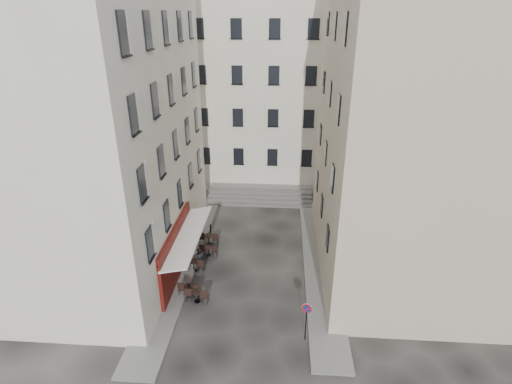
# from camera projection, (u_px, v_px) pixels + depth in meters

# --- Properties ---
(ground) EXTENTS (90.00, 90.00, 0.00)m
(ground) POSITION_uv_depth(u_px,v_px,m) (247.00, 289.00, 23.96)
(ground) COLOR black
(ground) RESTS_ON ground
(sidewalk_left) EXTENTS (2.00, 22.00, 0.12)m
(sidewalk_left) POSITION_uv_depth(u_px,v_px,m) (188.00, 249.00, 27.86)
(sidewalk_left) COLOR slate
(sidewalk_left) RESTS_ON ground
(sidewalk_right) EXTENTS (2.00, 18.00, 0.12)m
(sidewalk_right) POSITION_uv_depth(u_px,v_px,m) (319.00, 262.00, 26.37)
(sidewalk_right) COLOR slate
(sidewalk_right) RESTS_ON ground
(building_left) EXTENTS (12.20, 16.20, 20.60)m
(building_left) POSITION_uv_depth(u_px,v_px,m) (70.00, 104.00, 23.12)
(building_left) COLOR beige
(building_left) RESTS_ON ground
(building_right) EXTENTS (12.20, 14.20, 18.60)m
(building_right) POSITION_uv_depth(u_px,v_px,m) (435.00, 125.00, 22.64)
(building_right) COLOR #BBAA8B
(building_right) RESTS_ON ground
(building_back) EXTENTS (18.20, 10.20, 18.60)m
(building_back) POSITION_uv_depth(u_px,v_px,m) (254.00, 80.00, 37.47)
(building_back) COLOR beige
(building_back) RESTS_ON ground
(cafe_storefront) EXTENTS (1.74, 7.30, 3.50)m
(cafe_storefront) POSITION_uv_depth(u_px,v_px,m) (178.00, 250.00, 24.37)
(cafe_storefront) COLOR #490D0A
(cafe_storefront) RESTS_ON ground
(stone_steps) EXTENTS (9.00, 3.15, 0.80)m
(stone_steps) POSITION_uv_depth(u_px,v_px,m) (260.00, 195.00, 35.23)
(stone_steps) COLOR #5E5C59
(stone_steps) RESTS_ON ground
(bollard_near) EXTENTS (0.12, 0.12, 0.98)m
(bollard_near) POSITION_uv_depth(u_px,v_px,m) (189.00, 290.00, 23.04)
(bollard_near) COLOR black
(bollard_near) RESTS_ON ground
(bollard_mid) EXTENTS (0.12, 0.12, 0.98)m
(bollard_mid) POSITION_uv_depth(u_px,v_px,m) (201.00, 256.00, 26.23)
(bollard_mid) COLOR black
(bollard_mid) RESTS_ON ground
(bollard_far) EXTENTS (0.12, 0.12, 0.98)m
(bollard_far) POSITION_uv_depth(u_px,v_px,m) (211.00, 230.00, 29.41)
(bollard_far) COLOR black
(bollard_far) RESTS_ON ground
(no_parking_sign) EXTENTS (0.49, 0.20, 2.25)m
(no_parking_sign) POSITION_uv_depth(u_px,v_px,m) (306.00, 315.00, 19.58)
(no_parking_sign) COLOR black
(no_parking_sign) RESTS_ON ground
(bistro_table_a) EXTENTS (1.31, 0.61, 0.92)m
(bistro_table_a) POSITION_uv_depth(u_px,v_px,m) (197.00, 295.00, 22.69)
(bistro_table_a) COLOR black
(bistro_table_a) RESTS_ON ground
(bistro_table_b) EXTENTS (1.31, 0.61, 0.92)m
(bistro_table_b) POSITION_uv_depth(u_px,v_px,m) (189.00, 289.00, 23.16)
(bistro_table_b) COLOR black
(bistro_table_b) RESTS_ON ground
(bistro_table_c) EXTENTS (1.41, 0.66, 0.99)m
(bistro_table_c) POSITION_uv_depth(u_px,v_px,m) (194.00, 264.00, 25.38)
(bistro_table_c) COLOR black
(bistro_table_c) RESTS_ON ground
(bistro_table_d) EXTENTS (1.20, 0.56, 0.84)m
(bistro_table_d) POSITION_uv_depth(u_px,v_px,m) (209.00, 250.00, 27.05)
(bistro_table_d) COLOR black
(bistro_table_d) RESTS_ON ground
(bistro_table_e) EXTENTS (1.36, 0.64, 0.96)m
(bistro_table_e) POSITION_uv_depth(u_px,v_px,m) (209.00, 239.00, 28.32)
(bistro_table_e) COLOR black
(bistro_table_e) RESTS_ON ground
(pedestrian) EXTENTS (0.67, 0.52, 1.61)m
(pedestrian) POSITION_uv_depth(u_px,v_px,m) (199.00, 259.00, 25.37)
(pedestrian) COLOR black
(pedestrian) RESTS_ON ground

